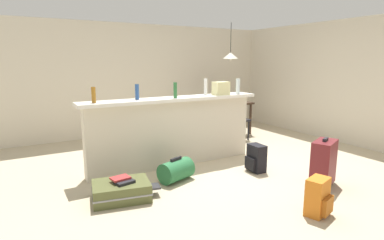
{
  "coord_description": "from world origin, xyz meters",
  "views": [
    {
      "loc": [
        -2.84,
        -3.91,
        1.69
      ],
      "look_at": [
        -0.2,
        0.7,
        0.67
      ],
      "focal_mm": 29.3,
      "sensor_mm": 36.0,
      "label": 1
    }
  ],
  "objects_px": {
    "bottle_green": "(175,90)",
    "backpack_orange": "(318,197)",
    "dining_chair_near_partition": "(236,115)",
    "duffel_bag_green": "(176,170)",
    "bottle_white": "(206,87)",
    "bottle_clear": "(238,86)",
    "book_stack": "(123,180)",
    "dining_table": "(225,106)",
    "grocery_bag": "(221,88)",
    "bottle_blue": "(137,92)",
    "pendant_lamp": "(230,56)",
    "backpack_black": "(256,159)",
    "suitcase_upright_maroon": "(324,162)",
    "bottle_amber": "(94,95)",
    "suitcase_flat_olive": "(122,191)"
  },
  "relations": [
    {
      "from": "bottle_green",
      "to": "backpack_orange",
      "type": "xyz_separation_m",
      "value": [
        0.63,
        -2.22,
        -1.03
      ]
    },
    {
      "from": "dining_chair_near_partition",
      "to": "duffel_bag_green",
      "type": "bearing_deg",
      "value": -145.46
    },
    {
      "from": "bottle_white",
      "to": "backpack_orange",
      "type": "xyz_separation_m",
      "value": [
        -0.01,
        -2.35,
        -1.05
      ]
    },
    {
      "from": "bottle_clear",
      "to": "book_stack",
      "type": "xyz_separation_m",
      "value": [
        -2.34,
        -0.78,
        -0.99
      ]
    },
    {
      "from": "dining_table",
      "to": "dining_chair_near_partition",
      "type": "relative_size",
      "value": 1.18
    },
    {
      "from": "grocery_bag",
      "to": "book_stack",
      "type": "height_order",
      "value": "grocery_bag"
    },
    {
      "from": "bottle_white",
      "to": "duffel_bag_green",
      "type": "height_order",
      "value": "bottle_white"
    },
    {
      "from": "bottle_blue",
      "to": "pendant_lamp",
      "type": "distance_m",
      "value": 3.04
    },
    {
      "from": "bottle_blue",
      "to": "backpack_black",
      "type": "distance_m",
      "value": 2.07
    },
    {
      "from": "suitcase_upright_maroon",
      "to": "bottle_amber",
      "type": "bearing_deg",
      "value": 145.89
    },
    {
      "from": "book_stack",
      "to": "duffel_bag_green",
      "type": "bearing_deg",
      "value": 14.86
    },
    {
      "from": "bottle_amber",
      "to": "bottle_clear",
      "type": "bearing_deg",
      "value": -1.16
    },
    {
      "from": "bottle_clear",
      "to": "duffel_bag_green",
      "type": "relative_size",
      "value": 0.48
    },
    {
      "from": "bottle_white",
      "to": "pendant_lamp",
      "type": "height_order",
      "value": "pendant_lamp"
    },
    {
      "from": "bottle_clear",
      "to": "grocery_bag",
      "type": "distance_m",
      "value": 0.35
    },
    {
      "from": "bottle_blue",
      "to": "backpack_orange",
      "type": "height_order",
      "value": "bottle_blue"
    },
    {
      "from": "backpack_orange",
      "to": "bottle_amber",
      "type": "bearing_deg",
      "value": 129.18
    },
    {
      "from": "bottle_amber",
      "to": "backpack_orange",
      "type": "xyz_separation_m",
      "value": [
        1.85,
        -2.27,
        -1.02
      ]
    },
    {
      "from": "bottle_white",
      "to": "book_stack",
      "type": "xyz_separation_m",
      "value": [
        -1.76,
        -0.91,
        -1.0
      ]
    },
    {
      "from": "bottle_white",
      "to": "grocery_bag",
      "type": "distance_m",
      "value": 0.26
    },
    {
      "from": "bottle_amber",
      "to": "bottle_green",
      "type": "distance_m",
      "value": 1.23
    },
    {
      "from": "suitcase_flat_olive",
      "to": "bottle_white",
      "type": "bearing_deg",
      "value": 26.7
    },
    {
      "from": "bottle_blue",
      "to": "pendant_lamp",
      "type": "bearing_deg",
      "value": 26.09
    },
    {
      "from": "dining_table",
      "to": "pendant_lamp",
      "type": "relative_size",
      "value": 1.34
    },
    {
      "from": "bottle_amber",
      "to": "pendant_lamp",
      "type": "xyz_separation_m",
      "value": [
        3.33,
        1.36,
        0.57
      ]
    },
    {
      "from": "backpack_orange",
      "to": "book_stack",
      "type": "height_order",
      "value": "backpack_orange"
    },
    {
      "from": "bottle_amber",
      "to": "bottle_white",
      "type": "height_order",
      "value": "bottle_white"
    },
    {
      "from": "duffel_bag_green",
      "to": "bottle_green",
      "type": "bearing_deg",
      "value": 63.24
    },
    {
      "from": "bottle_amber",
      "to": "dining_chair_near_partition",
      "type": "distance_m",
      "value": 3.39
    },
    {
      "from": "backpack_black",
      "to": "suitcase_upright_maroon",
      "type": "xyz_separation_m",
      "value": [
        0.4,
        -0.89,
        0.13
      ]
    },
    {
      "from": "book_stack",
      "to": "backpack_orange",
      "type": "bearing_deg",
      "value": -39.63
    },
    {
      "from": "bottle_blue",
      "to": "bottle_amber",
      "type": "bearing_deg",
      "value": -175.56
    },
    {
      "from": "suitcase_flat_olive",
      "to": "dining_chair_near_partition",
      "type": "bearing_deg",
      "value": 29.46
    },
    {
      "from": "bottle_clear",
      "to": "backpack_orange",
      "type": "relative_size",
      "value": 0.63
    },
    {
      "from": "pendant_lamp",
      "to": "backpack_orange",
      "type": "bearing_deg",
      "value": -112.05
    },
    {
      "from": "backpack_orange",
      "to": "dining_table",
      "type": "bearing_deg",
      "value": 69.28
    },
    {
      "from": "dining_chair_near_partition",
      "to": "backpack_orange",
      "type": "distance_m",
      "value": 3.48
    },
    {
      "from": "bottle_white",
      "to": "dining_chair_near_partition",
      "type": "bearing_deg",
      "value": 32.97
    },
    {
      "from": "bottle_white",
      "to": "duffel_bag_green",
      "type": "xyz_separation_m",
      "value": [
        -0.92,
        -0.68,
        -1.1
      ]
    },
    {
      "from": "pendant_lamp",
      "to": "suitcase_flat_olive",
      "type": "relative_size",
      "value": 0.94
    },
    {
      "from": "suitcase_upright_maroon",
      "to": "bottle_clear",
      "type": "bearing_deg",
      "value": 95.01
    },
    {
      "from": "bottle_blue",
      "to": "grocery_bag",
      "type": "bearing_deg",
      "value": -3.09
    },
    {
      "from": "bottle_white",
      "to": "bottle_clear",
      "type": "height_order",
      "value": "bottle_white"
    },
    {
      "from": "bottle_blue",
      "to": "bottle_clear",
      "type": "relative_size",
      "value": 0.86
    },
    {
      "from": "bottle_clear",
      "to": "backpack_black",
      "type": "bearing_deg",
      "value": -107.16
    },
    {
      "from": "bottle_white",
      "to": "suitcase_flat_olive",
      "type": "xyz_separation_m",
      "value": [
        -1.77,
        -0.89,
        -1.14
      ]
    },
    {
      "from": "bottle_amber",
      "to": "suitcase_flat_olive",
      "type": "height_order",
      "value": "bottle_amber"
    },
    {
      "from": "bottle_clear",
      "to": "bottle_white",
      "type": "bearing_deg",
      "value": 167.51
    },
    {
      "from": "pendant_lamp",
      "to": "book_stack",
      "type": "bearing_deg",
      "value": -145.78
    },
    {
      "from": "suitcase_upright_maroon",
      "to": "book_stack",
      "type": "height_order",
      "value": "suitcase_upright_maroon"
    }
  ]
}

